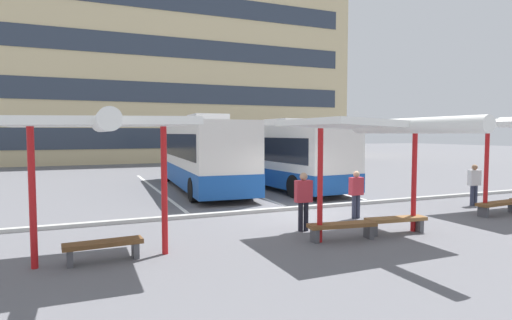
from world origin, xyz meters
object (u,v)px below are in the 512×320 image
(waiting_passenger_2, at_px, (474,182))
(waiting_shelter_1, at_px, (377,128))
(bench_1, at_px, (342,227))
(bench_2, at_px, (396,221))
(coach_bus_1, at_px, (273,156))
(bench_3, at_px, (499,205))
(bench_0, at_px, (103,246))
(waiting_shelter_0, at_px, (101,126))
(waiting_passenger_0, at_px, (356,191))
(waiting_passenger_1, at_px, (303,197))
(coach_bus_0, at_px, (202,155))

(waiting_passenger_2, bearing_deg, waiting_shelter_1, -158.70)
(bench_1, xyz_separation_m, bench_2, (1.80, 0.04, -0.00))
(coach_bus_1, bearing_deg, bench_2, -96.81)
(waiting_shelter_1, height_order, bench_3, waiting_shelter_1)
(bench_0, distance_m, waiting_shelter_1, 7.23)
(bench_2, bearing_deg, waiting_shelter_0, 178.40)
(bench_2, height_order, waiting_passenger_0, waiting_passenger_0)
(bench_1, height_order, waiting_passenger_2, waiting_passenger_2)
(coach_bus_1, xyz_separation_m, bench_1, (-3.09, -10.86, -1.26))
(bench_1, distance_m, bench_2, 1.80)
(bench_2, relative_size, waiting_passenger_1, 1.08)
(coach_bus_1, relative_size, waiting_shelter_1, 2.23)
(coach_bus_1, xyz_separation_m, bench_0, (-8.91, -10.39, -1.26))
(coach_bus_0, distance_m, bench_1, 11.29)
(waiting_shelter_0, relative_size, waiting_passenger_1, 2.90)
(waiting_passenger_0, bearing_deg, waiting_shelter_0, -166.22)
(coach_bus_0, xyz_separation_m, waiting_shelter_1, (1.61, -11.40, 1.24))
(bench_3, bearing_deg, bench_1, -173.60)
(coach_bus_1, bearing_deg, waiting_passenger_1, -110.22)
(bench_1, xyz_separation_m, waiting_passenger_2, (7.67, 2.42, 0.57))
(waiting_passenger_1, bearing_deg, coach_bus_1, 69.78)
(waiting_shelter_0, distance_m, waiting_passenger_0, 8.33)
(waiting_shelter_1, bearing_deg, waiting_passenger_1, 131.38)
(bench_0, bearing_deg, waiting_passenger_2, 8.26)
(waiting_passenger_1, bearing_deg, waiting_passenger_0, 19.80)
(waiting_shelter_1, xyz_separation_m, bench_2, (0.90, 0.26, -2.58))
(bench_0, height_order, bench_2, same)
(coach_bus_1, bearing_deg, bench_3, -69.47)
(waiting_shelter_0, relative_size, bench_0, 2.89)
(coach_bus_1, distance_m, waiting_shelter_1, 11.36)
(bench_0, xyz_separation_m, waiting_passenger_2, (13.49, 1.96, 0.57))
(waiting_shelter_1, height_order, bench_1, waiting_shelter_1)
(bench_2, distance_m, waiting_passenger_2, 6.36)
(waiting_passenger_0, bearing_deg, bench_1, -132.89)
(bench_0, distance_m, waiting_passenger_1, 5.49)
(waiting_shelter_0, bearing_deg, bench_0, 90.00)
(waiting_passenger_2, bearing_deg, waiting_passenger_1, -172.07)
(bench_2, height_order, waiting_passenger_2, waiting_passenger_2)
(bench_1, xyz_separation_m, waiting_passenger_1, (-0.43, 1.30, 0.63))
(coach_bus_0, xyz_separation_m, waiting_passenger_2, (8.38, -8.76, -0.77))
(coach_bus_0, distance_m, waiting_shelter_1, 11.58)
(waiting_shelter_0, height_order, waiting_passenger_2, waiting_shelter_0)
(bench_1, height_order, bench_2, same)
(waiting_shelter_0, xyz_separation_m, waiting_passenger_0, (7.84, 1.92, -2.05))
(waiting_shelter_1, xyz_separation_m, bench_3, (5.97, 0.99, -2.57))
(bench_0, xyz_separation_m, bench_1, (5.82, -0.47, 0.01))
(bench_1, bearing_deg, coach_bus_0, 93.62)
(bench_1, distance_m, waiting_passenger_1, 1.50)
(waiting_shelter_1, xyz_separation_m, waiting_passenger_2, (6.77, 2.64, -2.01))
(bench_3, height_order, waiting_passenger_2, waiting_passenger_2)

